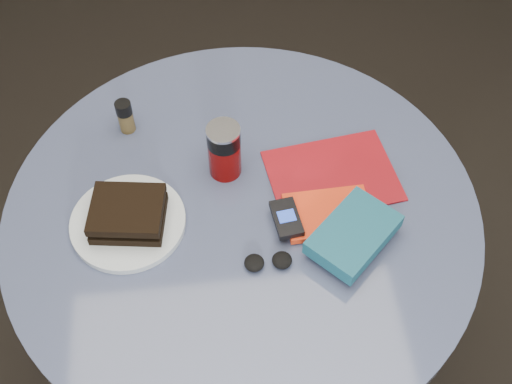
{
  "coord_description": "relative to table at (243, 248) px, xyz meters",
  "views": [
    {
      "loc": [
        -0.06,
        -0.77,
        1.86
      ],
      "look_at": [
        0.03,
        0.0,
        0.8
      ],
      "focal_mm": 45.0,
      "sensor_mm": 36.0,
      "label": 1
    }
  ],
  "objects": [
    {
      "name": "ground",
      "position": [
        0.0,
        0.0,
        -0.59
      ],
      "size": [
        4.0,
        4.0,
        0.0
      ],
      "primitive_type": "plane",
      "color": "black",
      "rests_on": "ground"
    },
    {
      "name": "table",
      "position": [
        0.0,
        0.0,
        0.0
      ],
      "size": [
        1.0,
        1.0,
        0.75
      ],
      "color": "black",
      "rests_on": "ground"
    },
    {
      "name": "plate",
      "position": [
        -0.24,
        -0.02,
        0.17
      ],
      "size": [
        0.29,
        0.29,
        0.02
      ],
      "primitive_type": "cylinder",
      "rotation": [
        0.0,
        0.0,
        0.27
      ],
      "color": "silver",
      "rests_on": "table"
    },
    {
      "name": "sandwich",
      "position": [
        -0.23,
        -0.02,
        0.2
      ],
      "size": [
        0.16,
        0.14,
        0.05
      ],
      "color": "black",
      "rests_on": "plate"
    },
    {
      "name": "soda_can",
      "position": [
        -0.03,
        0.1,
        0.23
      ],
      "size": [
        0.09,
        0.09,
        0.13
      ],
      "color": "#630604",
      "rests_on": "table"
    },
    {
      "name": "pepper_grinder",
      "position": [
        -0.24,
        0.25,
        0.21
      ],
      "size": [
        0.05,
        0.05,
        0.08
      ],
      "color": "#504122",
      "rests_on": "table"
    },
    {
      "name": "magazine",
      "position": [
        0.2,
        0.06,
        0.17
      ],
      "size": [
        0.3,
        0.24,
        0.0
      ],
      "primitive_type": "cube",
      "rotation": [
        0.0,
        0.0,
        0.13
      ],
      "color": "maroon",
      "rests_on": "table"
    },
    {
      "name": "red_book",
      "position": [
        0.17,
        -0.04,
        0.18
      ],
      "size": [
        0.18,
        0.12,
        0.01
      ],
      "primitive_type": "cube",
      "rotation": [
        0.0,
        0.0,
        0.03
      ],
      "color": "red",
      "rests_on": "magazine"
    },
    {
      "name": "novel",
      "position": [
        0.21,
        -0.11,
        0.2
      ],
      "size": [
        0.21,
        0.21,
        0.03
      ],
      "primitive_type": "cube",
      "rotation": [
        0.0,
        0.0,
        0.76
      ],
      "color": "#124658",
      "rests_on": "red_book"
    },
    {
      "name": "mp3_player",
      "position": [
        0.09,
        -0.06,
        0.19
      ],
      "size": [
        0.06,
        0.1,
        0.02
      ],
      "color": "black",
      "rests_on": "red_book"
    },
    {
      "name": "headphones",
      "position": [
        0.04,
        -0.14,
        0.17
      ],
      "size": [
        0.1,
        0.04,
        0.02
      ],
      "color": "black",
      "rests_on": "table"
    }
  ]
}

